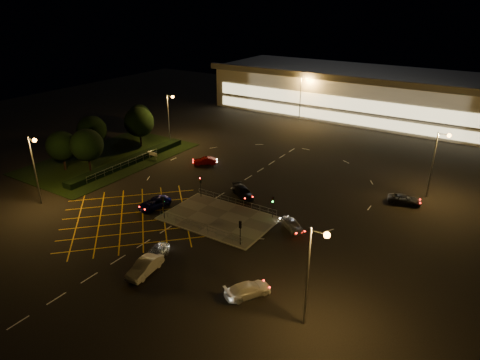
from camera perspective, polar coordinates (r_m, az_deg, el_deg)
The scene contains 27 objects.
ground at distance 59.83m, azimuth -3.32°, elevation -3.90°, with size 180.00×180.00×0.00m, color black.
pedestrian_island at distance 57.33m, azimuth -2.87°, elevation -5.12°, with size 14.00×9.00×0.12m, color #4C4944.
grass_verge at distance 81.72m, azimuth -16.94°, elevation 2.80°, with size 18.00×30.00×0.08m, color black.
hedge at distance 77.99m, azimuth -14.55°, elevation 2.46°, with size 2.00×26.00×1.00m, color black.
supermarket at distance 111.60m, azimuth 15.90°, elevation 11.14°, with size 72.00×26.50×10.50m.
streetlight_sw at distance 64.85m, azimuth -25.69°, elevation 2.27°, with size 1.78×0.56×10.03m.
streetlight_se at distance 37.26m, azimuth 9.73°, elevation -11.04°, with size 1.78×0.56×10.03m.
streetlight_nw at distance 84.67m, azimuth -9.34°, elevation 8.87°, with size 1.78×0.56×10.03m.
streetlight_ne at distance 66.54m, azimuth 24.83°, elevation 2.93°, with size 1.78×0.56×10.03m.
streetlight_far_left at distance 101.82m, azimuth 8.30°, elevation 11.38°, with size 1.78×0.56×10.03m.
signal_sw at distance 56.98m, azimuth -10.19°, elevation -3.07°, with size 0.28×0.30×3.15m.
signal_se at distance 50.38m, azimuth 0.04°, elevation -6.42°, with size 0.28×0.30×3.15m.
signal_nw at distance 62.44m, azimuth -5.29°, elevation -0.34°, with size 0.28×0.30×3.15m.
signal_ne at distance 56.47m, azimuth 4.42°, elevation -3.00°, with size 0.28×0.30×3.15m.
tree_a at distance 77.37m, azimuth -22.71°, elevation 4.21°, with size 5.04×5.04×6.86m.
tree_b at distance 83.30m, azimuth -19.14°, elevation 6.26°, with size 5.40×5.40×7.35m.
tree_c at distance 85.31m, azimuth -13.31°, elevation 7.53°, with size 5.76×5.76×7.84m.
tree_d at distance 93.74m, azimuth -13.26°, elevation 8.36°, with size 4.68×4.68×6.37m.
tree_e at distance 75.25m, azimuth -19.74°, elevation 4.40°, with size 5.40×5.40×7.35m.
car_near_silver at distance 49.56m, azimuth -11.20°, elevation -9.66°, with size 1.77×4.39×1.50m, color silver.
car_queue_white at distance 47.66m, azimuth -12.56°, elevation -11.22°, with size 1.67×4.78×1.57m, color #BABABA.
car_left_blue at distance 61.10m, azimuth -11.36°, elevation -3.04°, with size 2.24×4.85×1.35m, color #0B0D45.
car_far_dkgrey at distance 63.18m, azimuth 0.40°, elevation -1.59°, with size 1.97×4.85×1.41m, color black.
car_right_silver at distance 54.89m, azimuth 6.96°, elevation -5.92°, with size 1.64×4.08×1.39m, color silver.
car_circ_red at distance 75.42m, azimuth -4.70°, elevation 2.55°, with size 1.37×3.92×1.29m, color maroon.
car_east_grey at distance 65.37m, azimuth 21.07°, elevation -2.44°, with size 2.13×4.61×1.28m, color black.
car_approach_white at distance 43.63m, azimuth 1.06°, elevation -14.39°, with size 1.94×4.78×1.39m, color #B8B8B8.
Camera 1 is at (31.56, -42.77, 27.47)m, focal length 32.00 mm.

